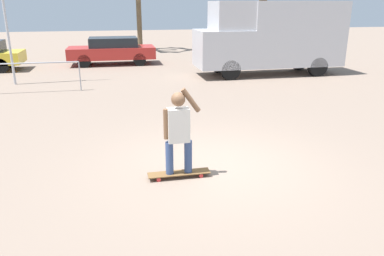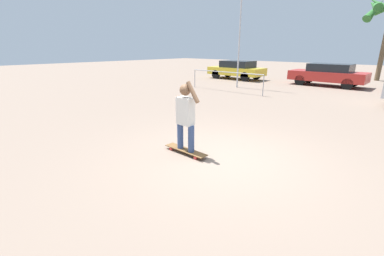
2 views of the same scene
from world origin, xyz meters
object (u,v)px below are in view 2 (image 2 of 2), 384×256
Objects in this scene: skateboard at (186,150)px; parked_car_yellow at (237,69)px; person_skateboarder at (185,114)px; parked_car_red at (328,74)px; flagpole at (242,22)px.

skateboard is 0.27× the size of parked_car_yellow.
person_skateboarder is 0.37× the size of parked_car_yellow.
skateboard is 14.00m from parked_car_red.
person_skateboarder is 13.98m from parked_car_red.
skateboard is at bearing 0.00° from person_skateboarder.
parked_car_yellow is at bearing -172.94° from parked_car_red.
parked_car_red and parked_car_yellow have the same top height.
person_skateboarder is 0.25× the size of flagpole.
flagpole is at bearing -129.93° from parked_car_red.
skateboard is 11.24m from flagpole.
person_skateboarder reaches higher than skateboard.
parked_car_yellow is at bearing 119.09° from skateboard.
flagpole reaches higher than parked_car_yellow.
parked_car_red is (-1.03, 13.94, -0.21)m from person_skateboarder.
flagpole is at bearing 116.43° from person_skateboarder.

